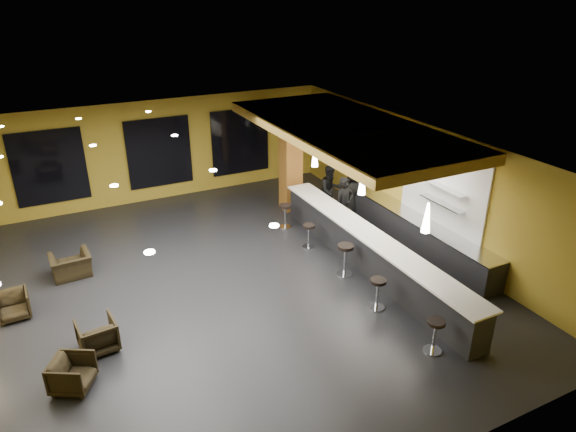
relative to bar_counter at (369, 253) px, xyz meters
name	(u,v)px	position (x,y,z in m)	size (l,w,h in m)	color
floor	(227,285)	(-3.65, 1.00, -0.55)	(12.00, 13.00, 0.10)	black
ceiling	(219,151)	(-3.65, 1.00, 3.05)	(12.00, 13.00, 0.10)	black
wall_back	(158,150)	(-3.65, 7.55, 1.25)	(12.00, 0.10, 3.50)	olive
wall_front	(387,402)	(-3.65, -5.55, 1.25)	(12.00, 0.10, 3.50)	olive
wall_right	(420,182)	(2.40, 1.00, 1.25)	(0.10, 13.00, 3.50)	olive
wood_soffit	(344,128)	(0.35, 2.00, 2.86)	(3.60, 8.00, 0.28)	olive
window_left	(49,167)	(-7.15, 7.44, 1.20)	(2.20, 0.06, 2.40)	black
window_center	(159,153)	(-3.65, 7.44, 1.20)	(2.20, 0.06, 2.40)	black
window_right	(240,142)	(-0.65, 7.44, 1.20)	(2.20, 0.06, 2.40)	black
tile_backsplash	(443,186)	(2.31, 0.00, 1.50)	(0.06, 3.20, 2.40)	white
bar_counter	(369,253)	(0.00, 0.00, 0.00)	(0.60, 8.00, 1.00)	black
bar_top	(370,235)	(0.00, 0.00, 0.52)	(0.78, 8.10, 0.05)	white
prep_counter	(416,233)	(2.00, 0.50, -0.07)	(0.70, 6.00, 0.86)	black
prep_top	(418,219)	(2.00, 0.50, 0.39)	(0.72, 6.00, 0.03)	silver
wall_shelf_lower	(442,203)	(2.17, -0.20, 1.10)	(0.30, 1.50, 0.03)	silver
wall_shelf_upper	(444,188)	(2.17, -0.20, 1.55)	(0.30, 1.50, 0.03)	silver
column	(291,159)	(0.00, 4.60, 1.25)	(0.60, 0.60, 3.50)	brown
pendant_0	(427,218)	(0.00, -2.00, 1.85)	(0.20, 0.20, 0.70)	white
pendant_1	(362,182)	(0.00, 0.50, 1.85)	(0.20, 0.20, 0.70)	white
pendant_2	(315,155)	(0.00, 3.00, 1.85)	(0.20, 0.20, 0.70)	white
staff_a	(344,204)	(0.72, 2.39, 0.35)	(0.62, 0.41, 1.71)	black
staff_b	(330,190)	(0.96, 3.61, 0.34)	(0.82, 0.64, 1.68)	black
staff_c	(352,192)	(1.59, 3.30, 0.28)	(0.77, 0.50, 1.57)	black
armchair_a	(72,374)	(-7.54, -1.19, -0.17)	(0.70, 0.72, 0.66)	black
armchair_b	(97,335)	(-6.95, -0.22, -0.15)	(0.74, 0.76, 0.69)	black
armchair_c	(13,305)	(-8.51, 1.82, -0.18)	(0.68, 0.69, 0.63)	black
armchair_d	(71,265)	(-7.14, 3.19, -0.18)	(0.98, 0.86, 0.64)	black
bar_stool_0	(435,332)	(-0.72, -3.41, -0.01)	(0.39, 0.39, 0.77)	silver
bar_stool_1	(378,290)	(-0.85, -1.59, 0.00)	(0.39, 0.39, 0.78)	silver
bar_stool_2	(345,256)	(-0.70, 0.06, 0.05)	(0.44, 0.44, 0.87)	silver
bar_stool_3	(309,233)	(-0.81, 1.83, -0.04)	(0.36, 0.36, 0.72)	silver
bar_stool_4	(285,213)	(-0.83, 3.33, -0.01)	(0.39, 0.39, 0.77)	silver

